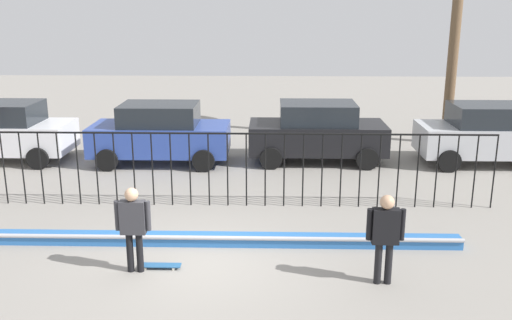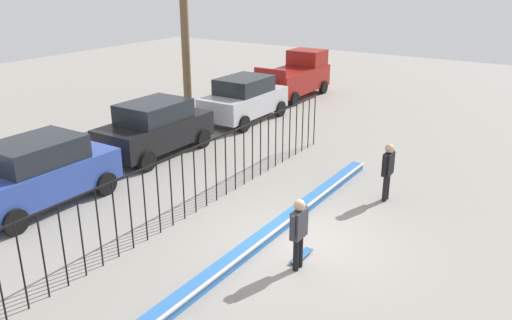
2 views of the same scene
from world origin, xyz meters
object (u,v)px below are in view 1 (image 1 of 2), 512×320
at_px(camera_operator, 385,231).
at_px(parked_car_silver, 489,134).
at_px(skateboarder, 133,222).
at_px(parked_car_white, 3,131).
at_px(skateboard, 160,265).
at_px(parked_car_black, 317,132).
at_px(parked_car_blue, 160,133).

bearing_deg(camera_operator, parked_car_silver, -112.44).
xyz_separation_m(skateboarder, parked_car_silver, (9.36, 7.76, -0.02)).
relative_size(parked_car_white, parked_car_silver, 1.00).
bearing_deg(skateboard, parked_car_black, 60.33).
bearing_deg(skateboard, skateboarder, -167.91).
distance_m(skateboarder, parked_car_white, 9.81).
bearing_deg(parked_car_white, skateboarder, -55.35).
bearing_deg(parked_car_silver, parked_car_black, -178.09).
height_order(camera_operator, parked_car_black, parked_car_black).
height_order(parked_car_black, parked_car_silver, same).
bearing_deg(parked_car_white, skateboard, -52.92).
bearing_deg(parked_car_white, parked_car_silver, -3.20).
distance_m(parked_car_blue, parked_car_silver, 10.31).
height_order(parked_car_blue, parked_car_silver, same).
height_order(parked_car_white, parked_car_black, same).
bearing_deg(camera_operator, parked_car_black, -77.99).
xyz_separation_m(parked_car_black, parked_car_silver, (5.35, -0.17, 0.00)).
bearing_deg(parked_car_silver, parked_car_white, -176.14).
relative_size(skateboarder, parked_car_blue, 0.39).
distance_m(parked_car_white, parked_car_black, 10.05).
distance_m(skateboard, parked_car_blue, 7.65).
xyz_separation_m(parked_car_blue, parked_car_black, (4.96, 0.33, 0.00)).
bearing_deg(skateboarder, skateboard, 7.47).
height_order(skateboarder, camera_operator, camera_operator).
height_order(skateboard, parked_car_blue, parked_car_blue).
relative_size(skateboard, parked_car_white, 0.19).
relative_size(skateboarder, parked_car_black, 0.39).
height_order(parked_car_blue, parked_car_black, same).
height_order(skateboard, parked_car_black, parked_car_black).
bearing_deg(skateboarder, parked_car_blue, 87.46).
bearing_deg(camera_operator, skateboard, 1.45).
bearing_deg(parked_car_blue, skateboard, -77.97).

